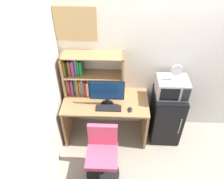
{
  "coord_description": "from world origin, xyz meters",
  "views": [
    {
      "loc": [
        -0.7,
        -2.81,
        2.96
      ],
      "look_at": [
        -0.8,
        -0.36,
        1.02
      ],
      "focal_mm": 34.79,
      "sensor_mm": 36.0,
      "label": 1
    }
  ],
  "objects_px": {
    "microwave": "(172,87)",
    "mini_fridge": "(166,115)",
    "desk_fan": "(177,72)",
    "computer_mouse": "(130,109)",
    "desk_chair": "(102,156)",
    "wall_corkboard": "(76,24)",
    "hutch_bookshelf": "(84,75)",
    "monitor": "(107,92)",
    "keyboard": "(109,108)"
  },
  "relations": [
    {
      "from": "mini_fridge",
      "to": "wall_corkboard",
      "type": "xyz_separation_m",
      "value": [
        -1.38,
        0.27,
        1.4
      ]
    },
    {
      "from": "hutch_bookshelf",
      "to": "computer_mouse",
      "type": "height_order",
      "value": "hutch_bookshelf"
    },
    {
      "from": "microwave",
      "to": "mini_fridge",
      "type": "bearing_deg",
      "value": -90.14
    },
    {
      "from": "hutch_bookshelf",
      "to": "monitor",
      "type": "xyz_separation_m",
      "value": [
        0.37,
        -0.28,
        -0.09
      ]
    },
    {
      "from": "hutch_bookshelf",
      "to": "mini_fridge",
      "type": "height_order",
      "value": "hutch_bookshelf"
    },
    {
      "from": "computer_mouse",
      "to": "desk_fan",
      "type": "height_order",
      "value": "desk_fan"
    },
    {
      "from": "mini_fridge",
      "to": "desk_chair",
      "type": "distance_m",
      "value": 1.24
    },
    {
      "from": "desk_chair",
      "to": "mini_fridge",
      "type": "bearing_deg",
      "value": 38.04
    },
    {
      "from": "desk_fan",
      "to": "mini_fridge",
      "type": "bearing_deg",
      "value": 169.83
    },
    {
      "from": "mini_fridge",
      "to": "monitor",
      "type": "bearing_deg",
      "value": -172.1
    },
    {
      "from": "wall_corkboard",
      "to": "desk_fan",
      "type": "bearing_deg",
      "value": -10.99
    },
    {
      "from": "mini_fridge",
      "to": "microwave",
      "type": "relative_size",
      "value": 1.97
    },
    {
      "from": "microwave",
      "to": "wall_corkboard",
      "type": "distance_m",
      "value": 1.63
    },
    {
      "from": "hutch_bookshelf",
      "to": "microwave",
      "type": "distance_m",
      "value": 1.32
    },
    {
      "from": "monitor",
      "to": "hutch_bookshelf",
      "type": "bearing_deg",
      "value": 142.75
    },
    {
      "from": "hutch_bookshelf",
      "to": "desk_fan",
      "type": "height_order",
      "value": "hutch_bookshelf"
    },
    {
      "from": "desk_chair",
      "to": "computer_mouse",
      "type": "bearing_deg",
      "value": 54.53
    },
    {
      "from": "keyboard",
      "to": "computer_mouse",
      "type": "relative_size",
      "value": 3.65
    },
    {
      "from": "monitor",
      "to": "wall_corkboard",
      "type": "distance_m",
      "value": 1.03
    },
    {
      "from": "hutch_bookshelf",
      "to": "mini_fridge",
      "type": "distance_m",
      "value": 1.47
    },
    {
      "from": "keyboard",
      "to": "mini_fridge",
      "type": "bearing_deg",
      "value": 13.7
    },
    {
      "from": "monitor",
      "to": "mini_fridge",
      "type": "xyz_separation_m",
      "value": [
        0.95,
        0.13,
        -0.56
      ]
    },
    {
      "from": "keyboard",
      "to": "monitor",
      "type": "bearing_deg",
      "value": 106.36
    },
    {
      "from": "hutch_bookshelf",
      "to": "monitor",
      "type": "distance_m",
      "value": 0.47
    },
    {
      "from": "monitor",
      "to": "keyboard",
      "type": "bearing_deg",
      "value": -73.64
    },
    {
      "from": "mini_fridge",
      "to": "hutch_bookshelf",
      "type": "bearing_deg",
      "value": 173.58
    },
    {
      "from": "monitor",
      "to": "microwave",
      "type": "distance_m",
      "value": 0.96
    },
    {
      "from": "wall_corkboard",
      "to": "monitor",
      "type": "bearing_deg",
      "value": -42.68
    },
    {
      "from": "monitor",
      "to": "desk_chair",
      "type": "height_order",
      "value": "monitor"
    },
    {
      "from": "monitor",
      "to": "desk_chair",
      "type": "bearing_deg",
      "value": -93.0
    },
    {
      "from": "microwave",
      "to": "desk_fan",
      "type": "height_order",
      "value": "desk_fan"
    },
    {
      "from": "hutch_bookshelf",
      "to": "desk_chair",
      "type": "xyz_separation_m",
      "value": [
        0.33,
        -0.91,
        -0.72
      ]
    },
    {
      "from": "keyboard",
      "to": "wall_corkboard",
      "type": "xyz_separation_m",
      "value": [
        -0.46,
        0.49,
        1.07
      ]
    },
    {
      "from": "computer_mouse",
      "to": "desk_chair",
      "type": "xyz_separation_m",
      "value": [
        -0.37,
        -0.52,
        -0.4
      ]
    },
    {
      "from": "monitor",
      "to": "desk_fan",
      "type": "height_order",
      "value": "desk_fan"
    },
    {
      "from": "keyboard",
      "to": "mini_fridge",
      "type": "relative_size",
      "value": 0.42
    },
    {
      "from": "wall_corkboard",
      "to": "desk_chair",
      "type": "bearing_deg",
      "value": -68.86
    },
    {
      "from": "monitor",
      "to": "wall_corkboard",
      "type": "relative_size",
      "value": 0.87
    },
    {
      "from": "microwave",
      "to": "desk_fan",
      "type": "bearing_deg",
      "value": -21.02
    },
    {
      "from": "hutch_bookshelf",
      "to": "desk_fan",
      "type": "relative_size",
      "value": 3.63
    },
    {
      "from": "hutch_bookshelf",
      "to": "keyboard",
      "type": "distance_m",
      "value": 0.63
    },
    {
      "from": "hutch_bookshelf",
      "to": "microwave",
      "type": "bearing_deg",
      "value": -6.29
    },
    {
      "from": "computer_mouse",
      "to": "microwave",
      "type": "height_order",
      "value": "microwave"
    },
    {
      "from": "keyboard",
      "to": "microwave",
      "type": "xyz_separation_m",
      "value": [
        0.92,
        0.23,
        0.24
      ]
    },
    {
      "from": "keyboard",
      "to": "desk_fan",
      "type": "bearing_deg",
      "value": 13.34
    },
    {
      "from": "hutch_bookshelf",
      "to": "monitor",
      "type": "height_order",
      "value": "hutch_bookshelf"
    },
    {
      "from": "mini_fridge",
      "to": "wall_corkboard",
      "type": "bearing_deg",
      "value": 169.0
    },
    {
      "from": "computer_mouse",
      "to": "microwave",
      "type": "bearing_deg",
      "value": 22.11
    },
    {
      "from": "mini_fridge",
      "to": "microwave",
      "type": "xyz_separation_m",
      "value": [
        0.0,
        0.0,
        0.58
      ]
    },
    {
      "from": "computer_mouse",
      "to": "mini_fridge",
      "type": "bearing_deg",
      "value": 21.87
    }
  ]
}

